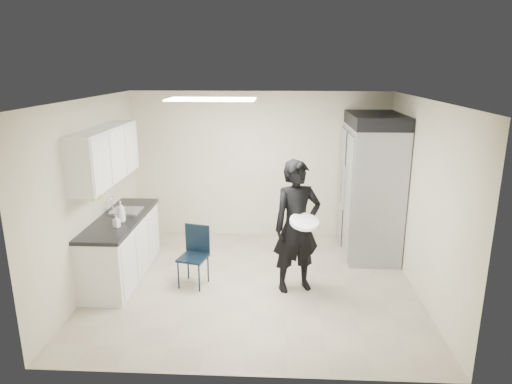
# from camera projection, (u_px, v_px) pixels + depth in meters

# --- Properties ---
(floor) EXTENTS (4.50, 4.50, 0.00)m
(floor) POSITION_uv_depth(u_px,v_px,m) (254.00, 284.00, 6.51)
(floor) COLOR tan
(floor) RESTS_ON ground
(ceiling) EXTENTS (4.50, 4.50, 0.00)m
(ceiling) POSITION_uv_depth(u_px,v_px,m) (254.00, 99.00, 5.81)
(ceiling) COLOR silver
(ceiling) RESTS_ON back_wall
(back_wall) EXTENTS (4.50, 0.00, 4.50)m
(back_wall) POSITION_uv_depth(u_px,v_px,m) (260.00, 166.00, 8.09)
(back_wall) COLOR beige
(back_wall) RESTS_ON floor
(left_wall) EXTENTS (0.00, 4.00, 4.00)m
(left_wall) POSITION_uv_depth(u_px,v_px,m) (91.00, 195.00, 6.27)
(left_wall) COLOR beige
(left_wall) RESTS_ON floor
(right_wall) EXTENTS (0.00, 4.00, 4.00)m
(right_wall) POSITION_uv_depth(u_px,v_px,m) (423.00, 200.00, 6.05)
(right_wall) COLOR beige
(right_wall) RESTS_ON floor
(ceiling_panel) EXTENTS (1.20, 0.60, 0.02)m
(ceiling_panel) POSITION_uv_depth(u_px,v_px,m) (211.00, 99.00, 6.23)
(ceiling_panel) COLOR white
(ceiling_panel) RESTS_ON ceiling
(lower_counter) EXTENTS (0.60, 1.90, 0.86)m
(lower_counter) POSITION_uv_depth(u_px,v_px,m) (122.00, 248.00, 6.68)
(lower_counter) COLOR silver
(lower_counter) RESTS_ON floor
(countertop) EXTENTS (0.64, 1.95, 0.05)m
(countertop) POSITION_uv_depth(u_px,v_px,m) (119.00, 219.00, 6.56)
(countertop) COLOR black
(countertop) RESTS_ON lower_counter
(sink) EXTENTS (0.42, 0.40, 0.14)m
(sink) POSITION_uv_depth(u_px,v_px,m) (126.00, 215.00, 6.80)
(sink) COLOR gray
(sink) RESTS_ON countertop
(faucet) EXTENTS (0.02, 0.02, 0.24)m
(faucet) POSITION_uv_depth(u_px,v_px,m) (112.00, 205.00, 6.77)
(faucet) COLOR silver
(faucet) RESTS_ON countertop
(upper_cabinets) EXTENTS (0.35, 1.80, 0.75)m
(upper_cabinets) POSITION_uv_depth(u_px,v_px,m) (105.00, 155.00, 6.31)
(upper_cabinets) COLOR silver
(upper_cabinets) RESTS_ON left_wall
(towel_dispenser) EXTENTS (0.22, 0.30, 0.35)m
(towel_dispenser) POSITION_uv_depth(u_px,v_px,m) (128.00, 154.00, 7.48)
(towel_dispenser) COLOR black
(towel_dispenser) RESTS_ON left_wall
(notice_sticker_left) EXTENTS (0.00, 0.12, 0.07)m
(notice_sticker_left) POSITION_uv_depth(u_px,v_px,m) (94.00, 198.00, 6.39)
(notice_sticker_left) COLOR yellow
(notice_sticker_left) RESTS_ON left_wall
(notice_sticker_right) EXTENTS (0.00, 0.12, 0.07)m
(notice_sticker_right) POSITION_uv_depth(u_px,v_px,m) (100.00, 197.00, 6.59)
(notice_sticker_right) COLOR yellow
(notice_sticker_right) RESTS_ON left_wall
(commercial_fridge) EXTENTS (0.80, 1.35, 2.10)m
(commercial_fridge) POSITION_uv_depth(u_px,v_px,m) (371.00, 192.00, 7.37)
(commercial_fridge) COLOR gray
(commercial_fridge) RESTS_ON floor
(fridge_compressor) EXTENTS (0.80, 1.35, 0.20)m
(fridge_compressor) POSITION_uv_depth(u_px,v_px,m) (376.00, 120.00, 7.06)
(fridge_compressor) COLOR black
(fridge_compressor) RESTS_ON commercial_fridge
(folding_chair) EXTENTS (0.45, 0.45, 0.83)m
(folding_chair) POSITION_uv_depth(u_px,v_px,m) (193.00, 258.00, 6.38)
(folding_chair) COLOR black
(folding_chair) RESTS_ON floor
(man_tuxedo) EXTENTS (0.78, 0.65, 1.83)m
(man_tuxedo) POSITION_uv_depth(u_px,v_px,m) (297.00, 227.00, 6.16)
(man_tuxedo) COLOR black
(man_tuxedo) RESTS_ON floor
(bucket_lid) EXTENTS (0.49, 0.49, 0.05)m
(bucket_lid) POSITION_uv_depth(u_px,v_px,m) (304.00, 222.00, 5.89)
(bucket_lid) COLOR silver
(bucket_lid) RESTS_ON man_tuxedo
(soap_bottle_a) EXTENTS (0.15, 0.15, 0.30)m
(soap_bottle_a) POSITION_uv_depth(u_px,v_px,m) (121.00, 212.00, 6.34)
(soap_bottle_a) COLOR white
(soap_bottle_a) RESTS_ON countertop
(soap_bottle_b) EXTENTS (0.10, 0.10, 0.17)m
(soap_bottle_b) POSITION_uv_depth(u_px,v_px,m) (116.00, 221.00, 6.14)
(soap_bottle_b) COLOR silver
(soap_bottle_b) RESTS_ON countertop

